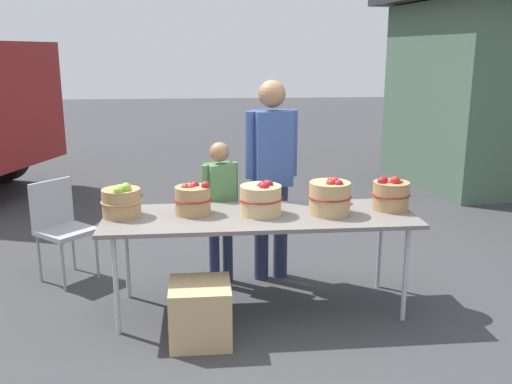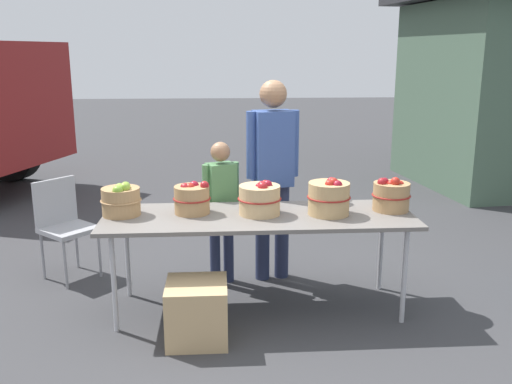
# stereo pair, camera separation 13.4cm
# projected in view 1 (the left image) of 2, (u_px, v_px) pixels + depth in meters

# --- Properties ---
(ground_plane) EXTENTS (40.00, 40.00, 0.00)m
(ground_plane) POSITION_uv_depth(u_px,v_px,m) (260.00, 308.00, 4.37)
(ground_plane) COLOR #38383A
(market_table) EXTENTS (2.30, 0.76, 0.75)m
(market_table) POSITION_uv_depth(u_px,v_px,m) (260.00, 220.00, 4.19)
(market_table) COLOR slate
(market_table) RESTS_ON ground
(apple_basket_green_0) EXTENTS (0.30, 0.30, 0.26)m
(apple_basket_green_0) POSITION_uv_depth(u_px,v_px,m) (121.00, 201.00, 4.12)
(apple_basket_green_0) COLOR #A87F51
(apple_basket_green_0) RESTS_ON market_table
(apple_basket_red_0) EXTENTS (0.28, 0.28, 0.25)m
(apple_basket_red_0) POSITION_uv_depth(u_px,v_px,m) (193.00, 199.00, 4.19)
(apple_basket_red_0) COLOR #A87F51
(apple_basket_red_0) RESTS_ON market_table
(apple_basket_red_1) EXTENTS (0.33, 0.33, 0.26)m
(apple_basket_red_1) POSITION_uv_depth(u_px,v_px,m) (261.00, 199.00, 4.18)
(apple_basket_red_1) COLOR tan
(apple_basket_red_1) RESTS_ON market_table
(apple_basket_red_2) EXTENTS (0.32, 0.32, 0.29)m
(apple_basket_red_2) POSITION_uv_depth(u_px,v_px,m) (330.00, 197.00, 4.18)
(apple_basket_red_2) COLOR tan
(apple_basket_red_2) RESTS_ON market_table
(apple_basket_red_3) EXTENTS (0.29, 0.29, 0.27)m
(apple_basket_red_3) POSITION_uv_depth(u_px,v_px,m) (391.00, 194.00, 4.31)
(apple_basket_red_3) COLOR #A87F51
(apple_basket_red_3) RESTS_ON market_table
(vendor_adult) EXTENTS (0.44, 0.28, 1.70)m
(vendor_adult) POSITION_uv_depth(u_px,v_px,m) (271.00, 165.00, 4.72)
(vendor_adult) COLOR #262D4C
(vendor_adult) RESTS_ON ground
(child_customer) EXTENTS (0.30, 0.23, 1.22)m
(child_customer) POSITION_uv_depth(u_px,v_px,m) (220.00, 202.00, 4.67)
(child_customer) COLOR #262D4C
(child_customer) RESTS_ON ground
(folding_chair) EXTENTS (0.57, 0.57, 0.86)m
(folding_chair) POSITION_uv_depth(u_px,v_px,m) (61.00, 222.00, 4.82)
(folding_chair) COLOR #99999E
(folding_chair) RESTS_ON ground
(produce_crate) EXTENTS (0.41, 0.41, 0.41)m
(produce_crate) POSITION_uv_depth(u_px,v_px,m) (200.00, 312.00, 3.83)
(produce_crate) COLOR tan
(produce_crate) RESTS_ON ground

